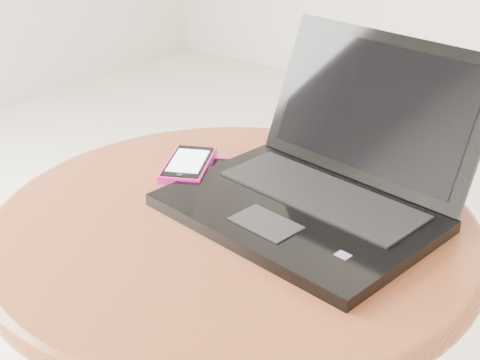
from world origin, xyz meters
The scene contains 4 objects.
table centered at (-0.04, -0.06, 0.44)m, with size 0.70×0.70×0.56m.
laptop centered at (0.04, 0.04, 0.60)m, with size 0.40×0.38×0.23m.
phone_black centered at (-0.16, 0.01, 0.56)m, with size 0.11×0.13×0.01m.
phone_pink centered at (-0.18, 0.00, 0.58)m, with size 0.12×0.14×0.01m.
Camera 1 is at (0.49, -0.74, 1.05)m, focal length 52.53 mm.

